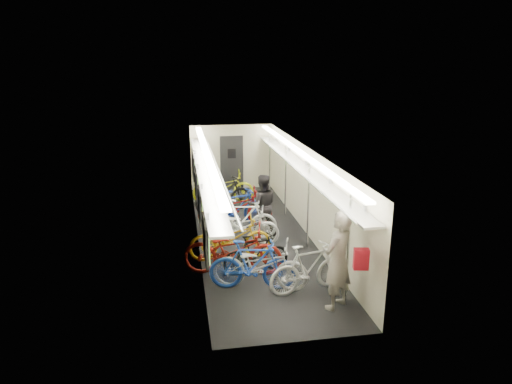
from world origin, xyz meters
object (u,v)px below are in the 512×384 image
object	(u,v)px
bicycle_0	(260,265)
backpack	(361,259)
passenger_mid	(262,205)
passenger_near	(338,260)
bicycle_1	(252,265)

from	to	relation	value
bicycle_0	backpack	distance (m)	2.34
bicycle_0	passenger_mid	size ratio (longest dim) A/B	1.18
passenger_near	backpack	bearing A→B (deg)	68.30
backpack	passenger_mid	bearing A→B (deg)	112.47
passenger_mid	backpack	world-z (taller)	passenger_mid
bicycle_1	passenger_mid	distance (m)	3.18
bicycle_0	bicycle_1	size ratio (longest dim) A/B	1.11
bicycle_0	backpack	world-z (taller)	backpack
bicycle_1	passenger_near	bearing A→B (deg)	-111.23
bicycle_1	passenger_mid	bearing A→B (deg)	-1.58
bicycle_0	backpack	bearing A→B (deg)	-119.23
bicycle_0	passenger_mid	xyz separation A→B (m)	(0.60, 3.08, 0.32)
bicycle_0	passenger_near	size ratio (longest dim) A/B	1.03
passenger_near	backpack	world-z (taller)	passenger_near
bicycle_0	passenger_mid	distance (m)	3.15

